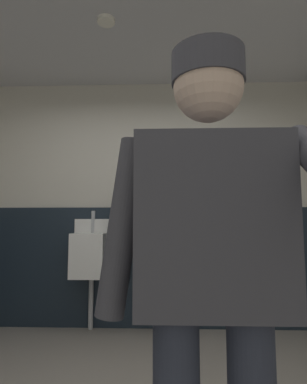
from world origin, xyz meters
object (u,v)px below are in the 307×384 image
at_px(urinal_left, 90,255).
at_px(person, 212,261).
at_px(urinal_middle, 162,255).
at_px(soap_dispenser, 134,191).

relative_size(urinal_left, person, 0.76).
distance_m(urinal_left, urinal_middle, 0.75).
distance_m(urinal_middle, person, 2.35).
height_order(urinal_left, person, person).
xyz_separation_m(urinal_left, soap_dispenser, (0.45, 0.12, 0.68)).
bearing_deg(person, soap_dispenser, 100.95).
bearing_deg(urinal_middle, soap_dispenser, 158.18).
bearing_deg(person, urinal_left, 111.62).
bearing_deg(person, urinal_middle, 94.33).
relative_size(urinal_middle, person, 0.76).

